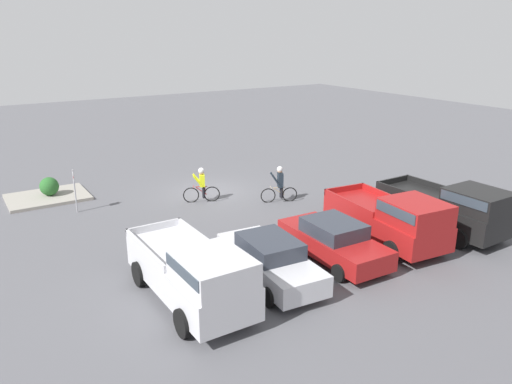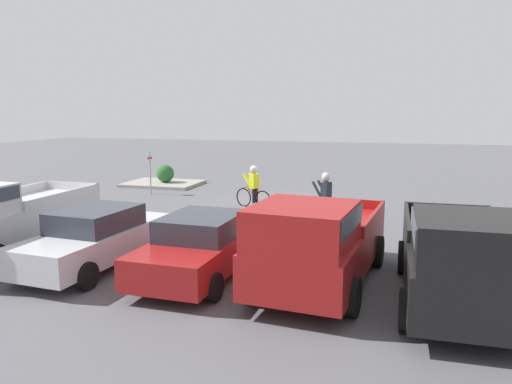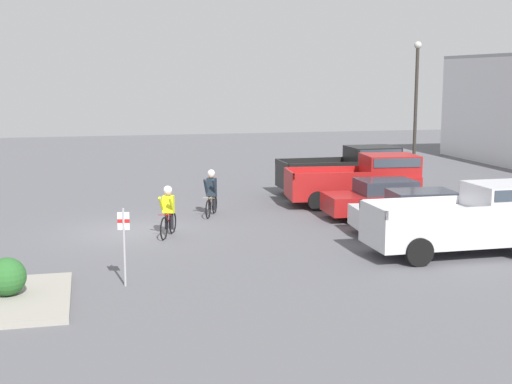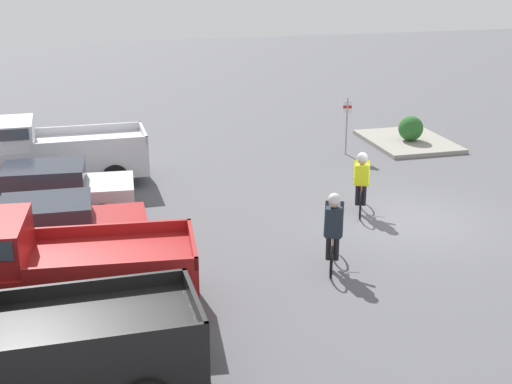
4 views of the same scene
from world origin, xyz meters
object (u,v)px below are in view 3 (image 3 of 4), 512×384
object	(u,v)px
lamppost	(416,102)
pickup_truck_0	(348,170)
pickup_truck_1	(363,179)
sedan_0	(385,199)
cyclist_0	(168,210)
cyclist_1	(211,192)
pickup_truck_2	(470,218)
fire_lane_sign	(124,239)
sedan_1	(421,212)
shrub	(7,277)

from	to	relation	value
lamppost	pickup_truck_0	bearing A→B (deg)	-66.61
lamppost	pickup_truck_1	bearing A→B (deg)	-44.22
pickup_truck_0	sedan_0	world-z (taller)	pickup_truck_0
pickup_truck_0	cyclist_0	xyz separation A→B (m)	(6.75, -8.87, -0.21)
pickup_truck_0	cyclist_1	size ratio (longest dim) A/B	2.99
pickup_truck_1	pickup_truck_2	distance (m)	8.35
fire_lane_sign	lamppost	bearing A→B (deg)	133.62
cyclist_0	fire_lane_sign	bearing A→B (deg)	-17.51
cyclist_1	lamppost	world-z (taller)	lamppost
pickup_truck_0	cyclist_0	size ratio (longest dim) A/B	3.12
sedan_0	lamppost	xyz separation A→B (m)	(-7.37, 4.70, 3.31)
pickup_truck_0	cyclist_1	distance (m)	7.75
pickup_truck_1	fire_lane_sign	size ratio (longest dim) A/B	2.72
pickup_truck_2	fire_lane_sign	bearing A→B (deg)	-84.35
sedan_1	fire_lane_sign	world-z (taller)	fire_lane_sign
sedan_0	lamppost	world-z (taller)	lamppost
pickup_truck_2	sedan_1	bearing A→B (deg)	-176.42
cyclist_1	pickup_truck_0	bearing A→B (deg)	117.63
pickup_truck_1	sedan_1	size ratio (longest dim) A/B	1.15
fire_lane_sign	shrub	world-z (taller)	fire_lane_sign
sedan_1	pickup_truck_2	bearing A→B (deg)	3.58
cyclist_0	lamppost	distance (m)	15.80
sedan_1	pickup_truck_2	distance (m)	2.83
pickup_truck_0	cyclist_1	xyz separation A→B (m)	(3.59, -6.87, -0.17)
cyclist_1	shrub	size ratio (longest dim) A/B	1.98
pickup_truck_0	pickup_truck_1	world-z (taller)	pickup_truck_0
pickup_truck_2	shrub	world-z (taller)	pickup_truck_2
pickup_truck_0	pickup_truck_1	size ratio (longest dim) A/B	0.98
sedan_0	sedan_1	bearing A→B (deg)	1.82
fire_lane_sign	lamppost	size ratio (longest dim) A/B	0.29
sedan_1	shrub	distance (m)	13.58
shrub	cyclist_0	bearing A→B (deg)	143.50
fire_lane_sign	pickup_truck_1	bearing A→B (deg)	132.62
pickup_truck_1	sedan_0	world-z (taller)	pickup_truck_1
sedan_1	fire_lane_sign	bearing A→B (deg)	-69.25
pickup_truck_2	lamppost	world-z (taller)	lamppost
pickup_truck_0	cyclist_0	bearing A→B (deg)	-52.73
pickup_truck_0	pickup_truck_2	distance (m)	11.21
cyclist_0	lamppost	size ratio (longest dim) A/B	0.25
sedan_0	lamppost	size ratio (longest dim) A/B	0.67
pickup_truck_1	sedan_1	world-z (taller)	pickup_truck_1
pickup_truck_1	pickup_truck_2	bearing A→B (deg)	0.38
pickup_truck_2	fire_lane_sign	xyz separation A→B (m)	(1.01, -10.23, 0.13)
pickup_truck_0	pickup_truck_2	xyz separation A→B (m)	(11.20, -0.36, -0.00)
pickup_truck_1	shrub	world-z (taller)	pickup_truck_1
pickup_truck_0	pickup_truck_1	bearing A→B (deg)	-8.28
cyclist_1	lamppost	distance (m)	12.57
pickup_truck_1	cyclist_0	size ratio (longest dim) A/B	3.19
fire_lane_sign	sedan_0	bearing A→B (deg)	123.55
sedan_1	fire_lane_sign	size ratio (longest dim) A/B	2.36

